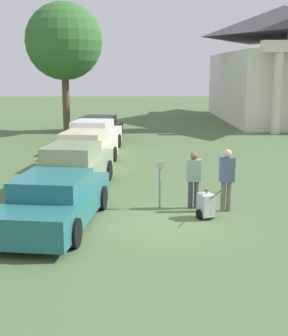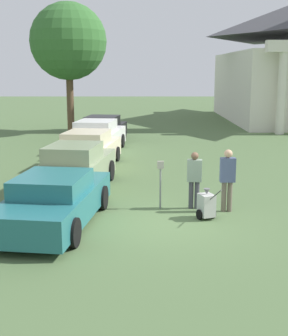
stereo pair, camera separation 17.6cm
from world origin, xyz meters
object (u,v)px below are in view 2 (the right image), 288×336
Objects in this scene: person_supervisor at (227,176)px; parked_car_white at (96,137)px; parked_car_teal at (54,201)px; person_worker at (194,177)px; parked_car_sage at (74,169)px; parking_meter at (160,176)px; equipment_cart at (206,205)px; parked_car_black at (102,130)px; parked_car_cream at (87,151)px; church at (288,58)px.

parked_car_white is at bearing -65.69° from person_supervisor.
parked_car_teal is 4.06m from person_worker.
parked_car_sage is at bearing 97.82° from parked_car_teal.
parked_car_teal is at bearing -152.28° from parking_meter.
person_supervisor reaches higher than parking_meter.
parked_car_teal is at bearing 166.28° from equipment_cart.
equipment_cart is at bearing 44.69° from person_supervisor.
parked_car_sage is 10.90m from parked_car_black.
person_supervisor is 1.80× the size of equipment_cart.
equipment_cart is at bearing -38.68° from parking_meter.
person_supervisor reaches higher than parked_car_cream.
equipment_cart is (-0.67, -0.68, -0.64)m from person_supervisor.
person_worker reaches higher than parked_car_teal.
parked_car_cream is 7.90m from equipment_cart.
parked_car_sage is at bearing -28.91° from person_supervisor.
church reaches higher than person_worker.
person_worker is (3.77, -2.16, 0.22)m from parked_car_sage.
parked_car_cream is 3.07× the size of person_worker.
parked_car_cream is 2.85× the size of person_supervisor.
church reaches higher than parked_car_teal.
equipment_cart is at bearing -30.40° from parked_car_sage.
parked_car_cream reaches higher than parking_meter.
parked_car_white reaches higher than parked_car_black.
equipment_cart is at bearing 14.82° from parked_car_teal.
parked_car_sage is 2.77× the size of person_supervisor.
parked_car_teal is 3.59× the size of parking_meter.
parked_car_white reaches higher than parked_car_sage.
parking_meter is (2.78, 1.46, 0.33)m from parked_car_teal.
parked_car_black is 14.16m from person_supervisor.
parked_car_black is at bearing 102.03° from parking_meter.
church reaches higher than parked_car_cream.
person_supervisor reaches higher than parked_car_teal.
parked_car_white reaches higher than parked_car_cream.
parked_car_white reaches higher than parking_meter.
parked_car_teal is 5.06× the size of equipment_cart.
person_worker is 1.16m from equipment_cart.
parked_car_black is (-0.00, 14.54, 0.02)m from parked_car_teal.
church is at bearing 48.39° from equipment_cart.
parked_car_white is 3.17× the size of person_worker.
parked_car_white is 10.89m from person_supervisor.
parked_car_teal is 2.82× the size of person_supervisor.
person_worker is 0.93× the size of person_supervisor.
person_worker reaches higher than parked_car_sage.
parking_meter is 0.07× the size of church.
person_supervisor is at bearing 169.52° from person_worker.
parking_meter is at bearing -114.11° from church.
parked_car_sage is 5.28m from person_supervisor.
person_supervisor is (4.67, 1.18, 0.38)m from parked_car_teal.
person_supervisor is (4.67, -6.12, 0.33)m from parked_car_cream.
parked_car_white is 3.53m from parked_car_black.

